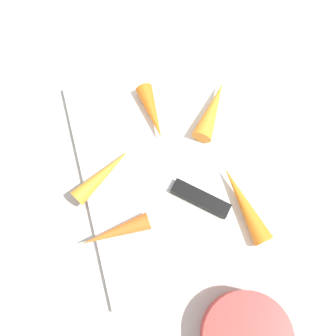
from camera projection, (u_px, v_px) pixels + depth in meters
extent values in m
plane|color=#ADA8A0|center=(168.00, 170.00, 0.60)|extent=(1.40, 1.40, 0.00)
cube|color=silver|center=(168.00, 169.00, 0.59)|extent=(0.36, 0.26, 0.01)
cube|color=#B7B7BC|center=(141.00, 170.00, 0.58)|extent=(0.09, 0.09, 0.00)
cube|color=black|center=(201.00, 199.00, 0.56)|extent=(0.08, 0.08, 0.01)
cone|color=orange|center=(212.00, 110.00, 0.60)|extent=(0.10, 0.09, 0.03)
cone|color=orange|center=(103.00, 174.00, 0.57)|extent=(0.08, 0.11, 0.03)
cone|color=orange|center=(244.00, 203.00, 0.55)|extent=(0.13, 0.05, 0.03)
cone|color=orange|center=(115.00, 232.00, 0.54)|extent=(0.03, 0.10, 0.03)
cone|color=orange|center=(150.00, 113.00, 0.60)|extent=(0.09, 0.03, 0.03)
cylinder|color=red|center=(245.00, 336.00, 0.50)|extent=(0.12, 0.12, 0.05)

